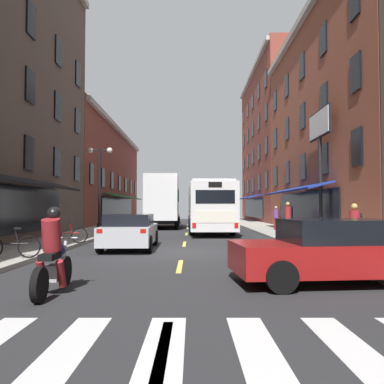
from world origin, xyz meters
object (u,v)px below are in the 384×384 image
object	(u,v)px
box_truck	(162,202)
sedan_mid	(170,216)
motorcycle_rider	(53,257)
bicycle_mid	(66,235)
pedestrian_far	(289,217)
pedestrian_rear	(276,218)
sedan_far	(332,251)
street_lamp_twin	(99,186)
billboard_sign	(319,139)
bicycle_near	(10,246)
transit_bus	(208,207)
pedestrian_near	(354,226)
sedan_near	(129,231)
pedestrian_mid	(287,217)

from	to	relation	value
box_truck	sedan_mid	world-z (taller)	box_truck
motorcycle_rider	bicycle_mid	size ratio (longest dim) A/B	1.22
motorcycle_rider	pedestrian_far	distance (m)	17.81
box_truck	pedestrian_rear	xyz separation A→B (m)	(7.91, -4.45, -1.11)
sedan_far	pedestrian_far	size ratio (longest dim) A/B	2.44
sedan_mid	box_truck	bearing A→B (deg)	-90.24
street_lamp_twin	billboard_sign	bearing A→B (deg)	-8.62
motorcycle_rider	bicycle_mid	xyz separation A→B (m)	(-2.58, 8.80, -0.21)
sedan_mid	bicycle_mid	xyz separation A→B (m)	(-2.97, -23.49, -0.23)
street_lamp_twin	bicycle_near	bearing A→B (deg)	-90.53
box_truck	bicycle_mid	world-z (taller)	box_truck
transit_bus	sedan_far	size ratio (longest dim) A/B	2.83
billboard_sign	bicycle_mid	xyz separation A→B (m)	(-11.93, -4.04, -4.72)
pedestrian_near	street_lamp_twin	bearing A→B (deg)	9.56
bicycle_near	bicycle_mid	bearing A→B (deg)	88.36
sedan_far	street_lamp_twin	distance (m)	16.08
motorcycle_rider	sedan_far	bearing A→B (deg)	10.51
billboard_sign	bicycle_mid	world-z (taller)	billboard_sign
sedan_near	pedestrian_mid	distance (m)	10.12
motorcycle_rider	pedestrian_rear	xyz separation A→B (m)	(8.26, 18.60, 0.23)
box_truck	sedan_near	xyz separation A→B (m)	(-0.17, -15.09, -1.34)
pedestrian_near	pedestrian_far	size ratio (longest dim) A/B	0.91
bicycle_near	pedestrian_far	world-z (taller)	pedestrian_far
sedan_far	street_lamp_twin	bearing A→B (deg)	121.47
pedestrian_near	street_lamp_twin	distance (m)	14.02
box_truck	street_lamp_twin	xyz separation A→B (m)	(-2.97, -8.39, 0.82)
sedan_mid	pedestrian_near	size ratio (longest dim) A/B	2.78
billboard_sign	pedestrian_mid	world-z (taller)	billboard_sign
pedestrian_mid	bicycle_mid	bearing A→B (deg)	-12.67
sedan_far	pedestrian_near	distance (m)	5.56
box_truck	bicycle_mid	size ratio (longest dim) A/B	4.33
box_truck	sedan_far	xyz separation A→B (m)	(5.35, -21.98, -1.35)
motorcycle_rider	pedestrian_mid	bearing A→B (deg)	60.84
box_truck	motorcycle_rider	bearing A→B (deg)	-90.89
sedan_near	pedestrian_mid	size ratio (longest dim) A/B	2.37
billboard_sign	sedan_near	size ratio (longest dim) A/B	1.55
pedestrian_far	sedan_near	bearing A→B (deg)	-149.00
pedestrian_near	bicycle_mid	bearing A→B (deg)	33.56
motorcycle_rider	pedestrian_rear	bearing A→B (deg)	66.04
transit_bus	bicycle_mid	distance (m)	12.00
sedan_far	pedestrian_rear	xyz separation A→B (m)	(2.56, 17.54, 0.24)
pedestrian_far	pedestrian_rear	xyz separation A→B (m)	(-0.19, 2.92, -0.12)
motorcycle_rider	street_lamp_twin	world-z (taller)	street_lamp_twin
motorcycle_rider	street_lamp_twin	bearing A→B (deg)	100.12
street_lamp_twin	pedestrian_near	bearing A→B (deg)	-38.56
sedan_mid	bicycle_near	size ratio (longest dim) A/B	2.68
pedestrian_rear	transit_bus	bearing A→B (deg)	-56.52
sedan_near	bicycle_near	size ratio (longest dim) A/B	2.51
sedan_mid	pedestrian_rear	bearing A→B (deg)	-60.11
sedan_far	pedestrian_mid	xyz separation A→B (m)	(2.31, 13.30, 0.37)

